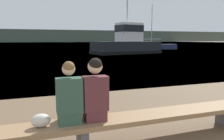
% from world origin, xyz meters
% --- Properties ---
extents(water_surface, '(240.00, 240.00, 0.00)m').
position_xyz_m(water_surface, '(0.00, 126.80, 0.00)').
color(water_surface, teal).
rests_on(water_surface, ground).
extents(far_shoreline, '(600.00, 12.00, 9.25)m').
position_xyz_m(far_shoreline, '(0.00, 179.26, 4.63)').
color(far_shoreline, '#424738').
rests_on(far_shoreline, ground).
extents(bench_main, '(6.41, 0.52, 0.46)m').
position_xyz_m(bench_main, '(-0.11, 3.19, 0.38)').
color(bench_main, '#8E6B47').
rests_on(bench_main, ground).
extents(person_left, '(0.38, 0.35, 0.96)m').
position_xyz_m(person_left, '(-0.30, 3.19, 0.88)').
color(person_left, '#2D4C3D').
rests_on(person_left, bench_main).
extents(person_right, '(0.38, 0.36, 1.00)m').
position_xyz_m(person_right, '(0.10, 3.19, 0.92)').
color(person_right, '#56282D').
rests_on(person_right, bench_main).
extents(shopping_bag, '(0.28, 0.19, 0.20)m').
position_xyz_m(shopping_bag, '(-0.71, 3.20, 0.56)').
color(shopping_bag, beige).
rests_on(shopping_bag, bench_main).
extents(tugboat_red, '(8.96, 5.03, 6.72)m').
position_xyz_m(tugboat_red, '(9.91, 25.25, 1.19)').
color(tugboat_red, black).
rests_on(tugboat_red, water_surface).
extents(moored_sailboat, '(8.26, 3.84, 7.79)m').
position_xyz_m(moored_sailboat, '(19.08, 34.77, 0.48)').
color(moored_sailboat, '#1E2847').
rests_on(moored_sailboat, water_surface).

